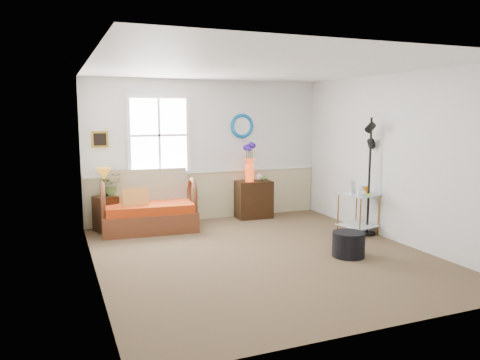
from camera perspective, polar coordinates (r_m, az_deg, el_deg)
name	(u,v)px	position (r m, az deg, el deg)	size (l,w,h in m)	color
floor	(262,255)	(6.72, 2.69, -9.12)	(4.50, 5.00, 0.01)	brown
ceiling	(263,67)	(6.44, 2.85, 13.55)	(4.50, 5.00, 0.01)	white
walls	(263,164)	(6.45, 2.77, 1.97)	(4.51, 5.01, 2.60)	silver
wainscot	(208,195)	(8.86, -3.97, -1.89)	(4.46, 0.02, 0.90)	tan
chair_rail	(207,171)	(8.78, -3.99, 1.12)	(4.46, 0.04, 0.06)	white
window	(159,135)	(8.49, -9.84, 5.39)	(1.14, 0.06, 1.44)	white
picture	(100,139)	(8.35, -16.73, 4.77)	(0.28, 0.03, 0.28)	#BC9024
mirror	(242,126)	(8.97, 0.23, 6.61)	(0.47, 0.47, 0.07)	#0770BC
loveseat	(149,201)	(8.10, -11.06, -2.56)	(1.56, 0.88, 1.02)	brown
throw_pillow	(135,201)	(7.99, -12.63, -2.47)	(0.43, 0.11, 0.43)	orange
lamp_stand	(106,214)	(8.27, -16.04, -3.98)	(0.34, 0.34, 0.60)	black
table_lamp	(104,182)	(8.22, -16.25, -0.23)	(0.27, 0.27, 0.48)	#B77D1E
potted_plant	(111,187)	(8.29, -15.46, -0.78)	(0.35, 0.38, 0.30)	#466931
cabinet	(254,199)	(8.97, 1.67, -2.37)	(0.66, 0.43, 0.71)	black
flower_vase	(250,163)	(8.79, 1.18, 2.14)	(0.21, 0.21, 0.72)	#E24111
side_table	(358,214)	(7.97, 14.21, -4.03)	(0.54, 0.54, 0.69)	#B47D38
tabletop_items	(360,188)	(7.84, 14.46, -0.89)	(0.35, 0.35, 0.21)	silver
floor_lamp	(369,177)	(7.91, 15.48, 0.38)	(0.28, 0.28, 1.93)	black
ottoman	(349,244)	(6.77, 13.10, -7.64)	(0.45, 0.45, 0.35)	black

